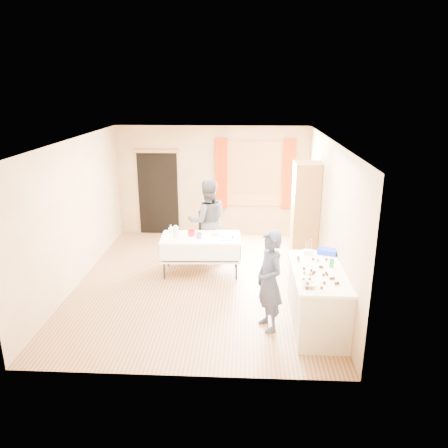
# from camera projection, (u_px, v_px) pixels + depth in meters

# --- Properties ---
(floor) EXTENTS (4.50, 5.50, 0.02)m
(floor) POSITION_uv_depth(u_px,v_px,m) (202.00, 282.00, 8.11)
(floor) COLOR #9E7047
(floor) RESTS_ON ground
(ceiling) EXTENTS (4.50, 5.50, 0.02)m
(ceiling) POSITION_uv_depth(u_px,v_px,m) (199.00, 140.00, 7.31)
(ceiling) COLOR white
(ceiling) RESTS_ON floor
(wall_back) EXTENTS (4.50, 0.02, 2.60)m
(wall_back) POSITION_uv_depth(u_px,v_px,m) (212.00, 182.00, 10.34)
(wall_back) COLOR tan
(wall_back) RESTS_ON floor
(wall_front) EXTENTS (4.50, 0.02, 2.60)m
(wall_front) POSITION_uv_depth(u_px,v_px,m) (176.00, 282.00, 5.09)
(wall_front) COLOR tan
(wall_front) RESTS_ON floor
(wall_left) EXTENTS (0.02, 5.50, 2.60)m
(wall_left) POSITION_uv_depth(u_px,v_px,m) (75.00, 213.00, 7.82)
(wall_left) COLOR tan
(wall_left) RESTS_ON floor
(wall_right) EXTENTS (0.02, 5.50, 2.60)m
(wall_right) POSITION_uv_depth(u_px,v_px,m) (329.00, 217.00, 7.60)
(wall_right) COLOR tan
(wall_right) RESTS_ON floor
(window_frame) EXTENTS (1.32, 0.06, 1.52)m
(window_frame) POSITION_uv_depth(u_px,v_px,m) (255.00, 174.00, 10.19)
(window_frame) COLOR olive
(window_frame) RESTS_ON wall_back
(window_pane) EXTENTS (1.20, 0.02, 1.40)m
(window_pane) POSITION_uv_depth(u_px,v_px,m) (255.00, 174.00, 10.18)
(window_pane) COLOR white
(window_pane) RESTS_ON wall_back
(curtain_left) EXTENTS (0.28, 0.06, 1.65)m
(curtain_left) POSITION_uv_depth(u_px,v_px,m) (221.00, 174.00, 10.18)
(curtain_left) COLOR #AD2C04
(curtain_left) RESTS_ON wall_back
(curtain_right) EXTENTS (0.28, 0.06, 1.65)m
(curtain_right) POSITION_uv_depth(u_px,v_px,m) (288.00, 175.00, 10.10)
(curtain_right) COLOR #AD2C04
(curtain_right) RESTS_ON wall_back
(doorway) EXTENTS (0.95, 0.04, 2.00)m
(doorway) POSITION_uv_depth(u_px,v_px,m) (158.00, 193.00, 10.46)
(doorway) COLOR black
(doorway) RESTS_ON floor
(door_lintel) EXTENTS (1.05, 0.06, 0.08)m
(door_lintel) POSITION_uv_depth(u_px,v_px,m) (156.00, 151.00, 10.12)
(door_lintel) COLOR olive
(door_lintel) RESTS_ON wall_back
(cabinet) EXTENTS (0.50, 0.60, 2.06)m
(cabinet) POSITION_uv_depth(u_px,v_px,m) (305.00, 213.00, 8.75)
(cabinet) COLOR olive
(cabinet) RESTS_ON floor
(counter) EXTENTS (0.77, 1.63, 0.91)m
(counter) POSITION_uv_depth(u_px,v_px,m) (317.00, 298.00, 6.51)
(counter) COLOR beige
(counter) RESTS_ON floor
(party_table) EXTENTS (1.55, 0.85, 0.75)m
(party_table) POSITION_uv_depth(u_px,v_px,m) (201.00, 251.00, 8.36)
(party_table) COLOR black
(party_table) RESTS_ON floor
(chair) EXTENTS (0.51, 0.51, 0.97)m
(chair) POSITION_uv_depth(u_px,v_px,m) (210.00, 243.00, 9.25)
(chair) COLOR black
(chair) RESTS_ON floor
(girl) EXTENTS (0.83, 0.78, 1.53)m
(girl) POSITION_uv_depth(u_px,v_px,m) (269.00, 281.00, 6.35)
(girl) COLOR #242C4A
(girl) RESTS_ON floor
(woman) EXTENTS (1.13, 1.03, 1.69)m
(woman) POSITION_uv_depth(u_px,v_px,m) (208.00, 221.00, 8.88)
(woman) COLOR black
(woman) RESTS_ON floor
(soda_can) EXTENTS (0.08, 0.08, 0.12)m
(soda_can) POSITION_uv_depth(u_px,v_px,m) (332.00, 263.00, 6.47)
(soda_can) COLOR #10823C
(soda_can) RESTS_ON counter
(mixing_bowl) EXTENTS (0.27, 0.27, 0.05)m
(mixing_bowl) POSITION_uv_depth(u_px,v_px,m) (308.00, 284.00, 5.86)
(mixing_bowl) COLOR white
(mixing_bowl) RESTS_ON counter
(foam_block) EXTENTS (0.15, 0.11, 0.08)m
(foam_block) POSITION_uv_depth(u_px,v_px,m) (308.00, 252.00, 6.94)
(foam_block) COLOR white
(foam_block) RESTS_ON counter
(blue_basket) EXTENTS (0.35, 0.29, 0.08)m
(blue_basket) POSITION_uv_depth(u_px,v_px,m) (327.00, 251.00, 6.98)
(blue_basket) COLOR #1232CF
(blue_basket) RESTS_ON counter
(pitcher) EXTENTS (0.12, 0.12, 0.22)m
(pitcher) POSITION_uv_depth(u_px,v_px,m) (176.00, 233.00, 8.14)
(pitcher) COLOR silver
(pitcher) RESTS_ON party_table
(cup_red) EXTENTS (0.23, 0.23, 0.11)m
(cup_red) POSITION_uv_depth(u_px,v_px,m) (191.00, 233.00, 8.27)
(cup_red) COLOR red
(cup_red) RESTS_ON party_table
(cup_rainbow) EXTENTS (0.17, 0.17, 0.11)m
(cup_rainbow) POSITION_uv_depth(u_px,v_px,m) (199.00, 236.00, 8.12)
(cup_rainbow) COLOR red
(cup_rainbow) RESTS_ON party_table
(small_bowl) EXTENTS (0.24, 0.24, 0.05)m
(small_bowl) POSITION_uv_depth(u_px,v_px,m) (216.00, 234.00, 8.34)
(small_bowl) COLOR white
(small_bowl) RESTS_ON party_table
(pastry_tray) EXTENTS (0.31, 0.24, 0.02)m
(pastry_tray) POSITION_uv_depth(u_px,v_px,m) (228.00, 238.00, 8.14)
(pastry_tray) COLOR white
(pastry_tray) RESTS_ON party_table
(bottle) EXTENTS (0.09, 0.09, 0.17)m
(bottle) POSITION_uv_depth(u_px,v_px,m) (171.00, 229.00, 8.42)
(bottle) COLOR white
(bottle) RESTS_ON party_table
(cake_balls) EXTENTS (0.50, 1.12, 0.04)m
(cake_balls) POSITION_uv_depth(u_px,v_px,m) (316.00, 273.00, 6.22)
(cake_balls) COLOR #3F2314
(cake_balls) RESTS_ON counter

